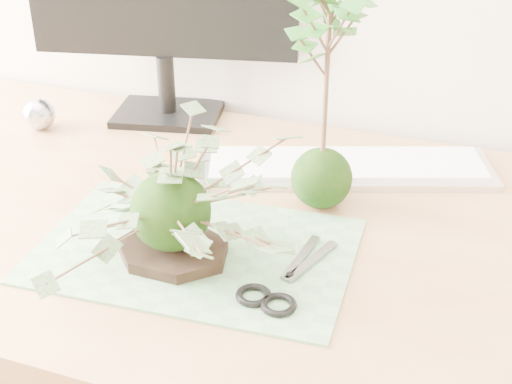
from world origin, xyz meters
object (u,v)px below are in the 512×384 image
Objects in this scene: ivy_kokedama at (168,177)px; maple_kokedama at (329,31)px; keyboard at (346,167)px; desk at (290,280)px.

maple_kokedama is (0.14, 0.20, 0.14)m from ivy_kokedama.
ivy_kokedama reaches higher than keyboard.
maple_kokedama is at bearing -114.48° from keyboard.
keyboard is at bearing 85.46° from maple_kokedama.
desk is at bearing -118.74° from keyboard.
keyboard reaches higher than desk.
ivy_kokedama reaches higher than desk.
maple_kokedama is at bearing 74.86° from desk.
ivy_kokedama is 0.36m from keyboard.
desk is 0.27m from ivy_kokedama.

